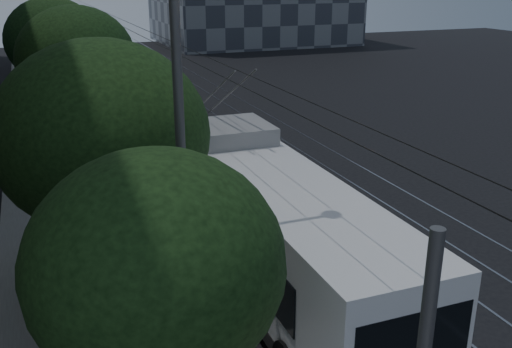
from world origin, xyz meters
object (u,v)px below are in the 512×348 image
Objects in this scene: trolleybus at (268,223)px; pickup_silver at (192,164)px; streetlamp_near at (199,105)px; streetlamp_far at (77,13)px; car_white_b at (130,107)px; car_white_d at (105,69)px; car_white_c at (116,80)px; car_white_a at (127,132)px.

trolleybus is 8.73m from pickup_silver.
streetlamp_near is (-2.45, -2.21, 3.87)m from trolleybus.
car_white_b is at bearing -64.00° from streetlamp_far.
car_white_d is 0.43× the size of streetlamp_far.
trolleybus is 3.12× the size of car_white_d.
trolleybus reaches higher than pickup_silver.
car_white_d is at bearing 85.92° from streetlamp_near.
car_white_b is 9.52m from car_white_c.
car_white_d is (0.00, 5.95, -0.07)m from car_white_c.
car_white_d is (1.60, 20.65, 0.05)m from car_white_a.
pickup_silver is at bearing 88.79° from trolleybus.
car_white_c reaches higher than car_white_d.
car_white_b is at bearing 91.34° from trolleybus.
car_white_d is at bearing 91.56° from car_white_a.
trolleybus is 29.68m from car_white_c.
car_white_d is at bearing 77.65° from car_white_c.
streetlamp_near is at bearing -90.01° from streetlamp_far.
streetlamp_far reaches higher than pickup_silver.
streetlamp_near is at bearing -104.09° from pickup_silver.
car_white_d is at bearing 90.02° from trolleybus.
car_white_b is (-0.57, 11.50, 0.04)m from pickup_silver.
car_white_c is 0.50× the size of streetlamp_near.
car_white_b is 15.46m from car_white_d.
pickup_silver is at bearing -65.69° from car_white_b.
car_white_b is at bearing 84.78° from car_white_a.
car_white_a is 17.91m from streetlamp_near.
pickup_silver is at bearing 76.06° from streetlamp_near.
trolleybus is at bearing -78.83° from car_white_a.
car_white_c reaches higher than car_white_b.
car_white_b is 1.26× the size of car_white_d.
streetlamp_near is (-2.70, -10.87, 4.92)m from pickup_silver.
pickup_silver is 26.95m from car_white_d.
streetlamp_near is (-2.13, -22.37, 4.88)m from car_white_b.
streetlamp_far is at bearing 96.11° from trolleybus.
streetlamp_far is (-2.69, 15.85, 5.13)m from pickup_silver.
streetlamp_far reaches higher than streetlamp_near.
streetlamp_near reaches higher than trolleybus.
car_white_a is at bearing 95.59° from trolleybus.
streetlamp_near reaches higher than car_white_c.
streetlamp_far reaches higher than car_white_c.
trolleybus is at bearing -91.78° from pickup_silver.
car_white_a is 14.79m from car_white_c.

